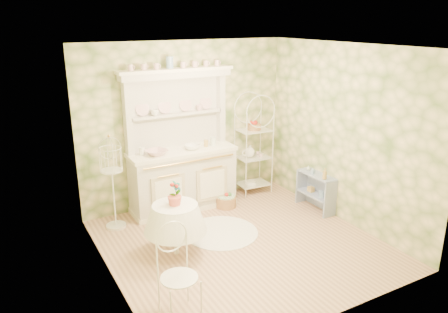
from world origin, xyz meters
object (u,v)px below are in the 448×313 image
side_shelf (316,191)px  cafe_chair (179,280)px  birdcage_stand (113,183)px  floor_basket (226,201)px  kitchen_dresser (182,142)px  bakers_rack (254,146)px  round_table (176,233)px

side_shelf → cafe_chair: (-3.04, -1.40, 0.11)m
cafe_chair → birdcage_stand: birdcage_stand is taller
floor_basket → birdcage_stand: bearing=174.9°
side_shelf → birdcage_stand: (-3.07, 0.96, 0.39)m
floor_basket → side_shelf: bearing=-32.6°
kitchen_dresser → bakers_rack: size_ratio=1.34×
kitchen_dresser → floor_basket: size_ratio=7.47×
kitchen_dresser → bakers_rack: (1.39, 0.04, -0.29)m
cafe_chair → birdcage_stand: size_ratio=0.60×
kitchen_dresser → side_shelf: 2.33m
kitchen_dresser → side_shelf: kitchen_dresser is taller
side_shelf → round_table: side_shelf is taller
bakers_rack → cafe_chair: bakers_rack is taller
bakers_rack → side_shelf: (0.48, -1.15, -0.54)m
side_shelf → cafe_chair: 3.35m
birdcage_stand → floor_basket: birdcage_stand is taller
bakers_rack → cafe_chair: size_ratio=2.01×
bakers_rack → floor_basket: bakers_rack is taller
cafe_chair → kitchen_dresser: bearing=63.5°
bakers_rack → round_table: bakers_rack is taller
cafe_chair → floor_basket: bearing=49.0°
cafe_chair → birdcage_stand: 2.37m
side_shelf → round_table: 2.58m
round_table → cafe_chair: size_ratio=0.72×
bakers_rack → side_shelf: 1.36m
bakers_rack → round_table: 2.56m
kitchen_dresser → birdcage_stand: kitchen_dresser is taller
side_shelf → round_table: size_ratio=1.21×
round_table → bakers_rack: bearing=33.0°
side_shelf → birdcage_stand: bearing=163.3°
kitchen_dresser → birdcage_stand: size_ratio=1.62×
round_table → birdcage_stand: size_ratio=0.44×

